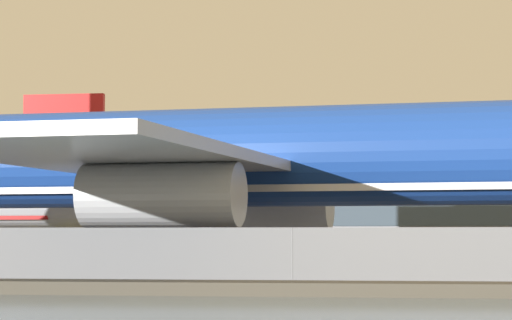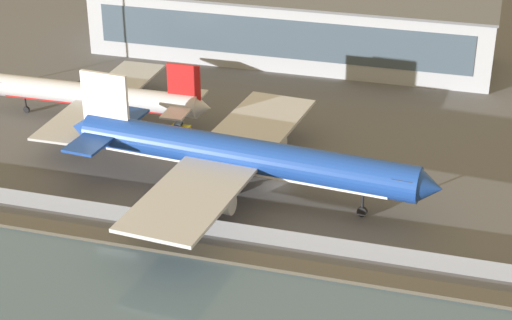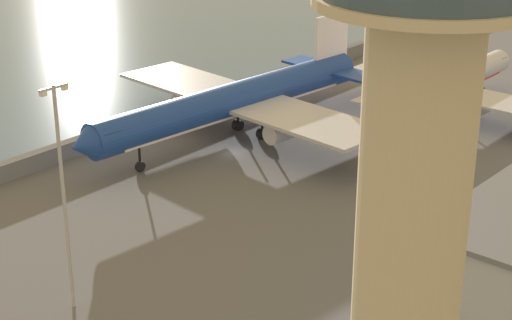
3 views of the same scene
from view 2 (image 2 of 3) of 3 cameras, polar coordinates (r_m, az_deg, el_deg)
ground_plane at (r=126.82m, az=1.51°, el=-1.77°), size 500.00×500.00×0.00m
shoreline_seawall at (r=109.71m, az=-1.26°, el=-6.52°), size 320.00×3.00×0.50m
perimeter_fence at (r=112.81m, az=-0.58°, el=-4.89°), size 280.00×0.10×2.54m
cargo_jet_blue at (r=122.23m, az=-1.19°, el=0.28°), size 56.80×49.20×15.89m
passenger_jet_silver at (r=149.11m, az=-10.58°, el=4.19°), size 42.71×36.53×12.09m
baggage_tug at (r=144.08m, az=-5.05°, el=2.10°), size 3.23×1.67×1.80m
ops_van at (r=162.03m, az=-11.71°, el=4.64°), size 3.29×5.55×2.48m
terminal_building at (r=177.70m, az=2.36°, el=8.98°), size 81.99×21.21×13.41m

